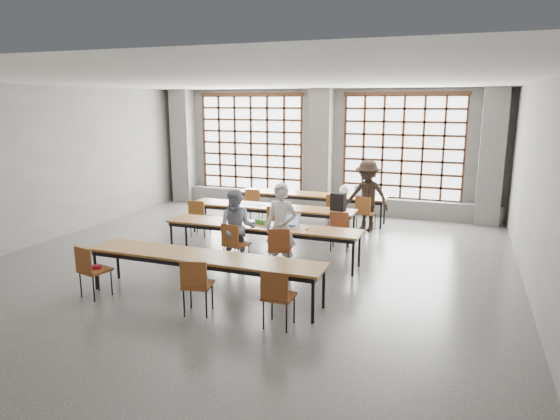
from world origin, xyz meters
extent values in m
plane|color=#474744|center=(0.00, 0.00, 0.00)|extent=(11.00, 11.00, 0.00)
plane|color=silver|center=(0.00, 0.00, 3.50)|extent=(11.00, 11.00, 0.00)
plane|color=#5C5C5A|center=(0.00, 5.50, 1.75)|extent=(10.00, 0.00, 10.00)
plane|color=#5C5C5A|center=(-5.00, 0.00, 1.75)|extent=(0.00, 11.00, 11.00)
plane|color=#5C5C5A|center=(5.00, 0.00, 1.75)|extent=(0.00, 11.00, 11.00)
cube|color=#5D5D5A|center=(-4.50, 5.22, 1.75)|extent=(0.60, 0.55, 3.50)
cube|color=#5D5D5A|center=(0.00, 5.22, 1.75)|extent=(0.60, 0.55, 3.50)
cube|color=#5D5D5A|center=(4.50, 5.22, 1.75)|extent=(0.60, 0.55, 3.50)
cube|color=white|center=(-2.25, 5.48, 1.90)|extent=(3.20, 0.02, 2.80)
cube|color=black|center=(-2.25, 5.40, 1.90)|extent=(3.20, 0.05, 2.80)
cube|color=black|center=(-2.25, 5.40, 0.45)|extent=(3.32, 0.07, 0.10)
cube|color=black|center=(-2.25, 5.40, 3.35)|extent=(3.32, 0.07, 0.10)
cube|color=white|center=(2.25, 5.48, 1.90)|extent=(3.20, 0.02, 2.80)
cube|color=black|center=(2.25, 5.40, 1.90)|extent=(3.20, 0.05, 2.80)
cube|color=black|center=(2.25, 5.40, 0.45)|extent=(3.32, 0.07, 0.10)
cube|color=black|center=(2.25, 5.40, 3.35)|extent=(3.32, 0.07, 0.10)
cube|color=#5D5D5A|center=(0.00, 5.30, 0.25)|extent=(9.80, 0.35, 0.50)
cube|color=brown|center=(0.08, 4.03, 0.71)|extent=(4.00, 0.70, 0.04)
cube|color=black|center=(0.08, 4.03, 0.65)|extent=(3.90, 0.64, 0.08)
cylinder|color=black|center=(-1.84, 3.74, 0.34)|extent=(0.05, 0.05, 0.69)
cylinder|color=black|center=(-1.84, 4.32, 0.34)|extent=(0.05, 0.05, 0.69)
cylinder|color=black|center=(2.00, 3.74, 0.34)|extent=(0.05, 0.05, 0.69)
cylinder|color=black|center=(2.00, 4.32, 0.34)|extent=(0.05, 0.05, 0.69)
cube|color=brown|center=(-0.33, 2.17, 0.71)|extent=(4.00, 0.70, 0.04)
cube|color=black|center=(-0.33, 2.17, 0.65)|extent=(3.90, 0.64, 0.08)
cylinder|color=black|center=(-2.25, 1.88, 0.34)|extent=(0.05, 0.05, 0.69)
cylinder|color=black|center=(-2.25, 2.46, 0.34)|extent=(0.05, 0.05, 0.69)
cylinder|color=black|center=(1.59, 1.88, 0.34)|extent=(0.05, 0.05, 0.69)
cylinder|color=black|center=(1.59, 2.46, 0.34)|extent=(0.05, 0.05, 0.69)
cube|color=brown|center=(0.16, 0.39, 0.71)|extent=(4.00, 0.70, 0.04)
cube|color=black|center=(0.16, 0.39, 0.65)|extent=(3.90, 0.64, 0.08)
cylinder|color=black|center=(-1.76, 0.10, 0.34)|extent=(0.05, 0.05, 0.69)
cylinder|color=black|center=(-1.76, 0.68, 0.34)|extent=(0.05, 0.05, 0.69)
cylinder|color=black|center=(2.08, 0.10, 0.34)|extent=(0.05, 0.05, 0.69)
cylinder|color=black|center=(2.08, 0.68, 0.34)|extent=(0.05, 0.05, 0.69)
cube|color=brown|center=(0.05, -1.79, 0.71)|extent=(4.00, 0.70, 0.04)
cube|color=black|center=(0.05, -1.79, 0.65)|extent=(3.90, 0.64, 0.08)
cylinder|color=black|center=(-1.87, -2.08, 0.34)|extent=(0.05, 0.05, 0.69)
cylinder|color=black|center=(-1.87, -1.50, 0.34)|extent=(0.05, 0.05, 0.69)
cylinder|color=black|center=(1.97, -2.08, 0.34)|extent=(0.05, 0.05, 0.69)
cylinder|color=black|center=(1.97, -1.50, 0.34)|extent=(0.05, 0.05, 0.69)
cube|color=brown|center=(-1.32, 3.48, 0.45)|extent=(0.46, 0.46, 0.04)
cube|color=brown|center=(-1.30, 3.28, 0.68)|extent=(0.40, 0.07, 0.40)
cylinder|color=black|center=(-1.32, 3.48, 0.23)|extent=(0.02, 0.02, 0.45)
cube|color=brown|center=(0.88, 3.48, 0.45)|extent=(0.47, 0.47, 0.04)
cube|color=brown|center=(0.90, 3.28, 0.68)|extent=(0.40, 0.08, 0.40)
cylinder|color=black|center=(0.88, 3.48, 0.23)|extent=(0.02, 0.02, 0.45)
cube|color=brown|center=(1.68, 3.48, 0.45)|extent=(0.52, 0.52, 0.04)
cube|color=brown|center=(1.62, 3.29, 0.68)|extent=(0.39, 0.13, 0.40)
cylinder|color=black|center=(1.68, 3.48, 0.23)|extent=(0.02, 0.02, 0.45)
cube|color=brown|center=(-1.93, 1.62, 0.45)|extent=(0.45, 0.45, 0.04)
cube|color=brown|center=(-1.92, 1.42, 0.68)|extent=(0.40, 0.06, 0.40)
cylinder|color=black|center=(-1.93, 1.62, 0.23)|extent=(0.02, 0.02, 0.45)
cube|color=brown|center=(0.07, 1.62, 0.45)|extent=(0.47, 0.47, 0.04)
cube|color=brown|center=(0.04, 1.43, 0.68)|extent=(0.40, 0.08, 0.40)
cylinder|color=black|center=(0.07, 1.62, 0.23)|extent=(0.02, 0.02, 0.45)
cube|color=maroon|center=(1.47, 1.62, 0.45)|extent=(0.46, 0.46, 0.04)
cube|color=maroon|center=(1.49, 1.43, 0.68)|extent=(0.40, 0.07, 0.40)
cylinder|color=black|center=(1.47, 1.62, 0.23)|extent=(0.02, 0.02, 0.45)
cube|color=brown|center=(-0.14, -0.16, 0.45)|extent=(0.50, 0.50, 0.04)
cube|color=brown|center=(-0.18, -0.36, 0.68)|extent=(0.40, 0.11, 0.40)
cylinder|color=black|center=(-0.14, -0.16, 0.23)|extent=(0.02, 0.02, 0.45)
cube|color=brown|center=(0.76, -0.16, 0.45)|extent=(0.50, 0.50, 0.04)
cube|color=brown|center=(0.80, -0.36, 0.68)|extent=(0.40, 0.12, 0.40)
cylinder|color=black|center=(0.76, -0.16, 0.23)|extent=(0.02, 0.02, 0.45)
cube|color=brown|center=(-1.65, -2.34, 0.45)|extent=(0.51, 0.51, 0.04)
cube|color=brown|center=(-1.70, -2.54, 0.68)|extent=(0.40, 0.12, 0.40)
cylinder|color=black|center=(-1.65, -2.34, 0.23)|extent=(0.02, 0.02, 0.45)
cube|color=maroon|center=(0.25, -2.34, 0.45)|extent=(0.51, 0.51, 0.04)
cube|color=maroon|center=(0.29, -2.54, 0.68)|extent=(0.40, 0.12, 0.40)
cylinder|color=black|center=(0.25, -2.34, 0.23)|extent=(0.02, 0.02, 0.45)
cube|color=maroon|center=(1.55, -2.34, 0.45)|extent=(0.43, 0.43, 0.04)
cube|color=maroon|center=(1.55, -2.54, 0.68)|extent=(0.40, 0.03, 0.40)
cylinder|color=black|center=(1.55, -2.34, 0.23)|extent=(0.02, 0.02, 0.45)
imported|color=silver|center=(0.76, -0.11, 0.84)|extent=(0.62, 0.41, 1.68)
imported|color=#18214A|center=(-0.14, -0.11, 0.76)|extent=(0.87, 0.76, 1.51)
imported|color=black|center=(1.68, 3.53, 0.87)|extent=(1.25, 0.90, 1.74)
cube|color=silver|center=(0.71, 0.44, 0.74)|extent=(0.40, 0.32, 0.02)
cube|color=black|center=(0.71, 0.43, 0.75)|extent=(0.33, 0.23, 0.00)
cube|color=silver|center=(0.73, 0.57, 0.86)|extent=(0.37, 0.13, 0.26)
cube|color=#859FE6|center=(0.73, 0.56, 0.83)|extent=(0.31, 0.10, 0.21)
cube|color=silver|center=(1.43, 4.08, 0.74)|extent=(0.41, 0.34, 0.02)
cube|color=black|center=(1.43, 4.07, 0.75)|extent=(0.33, 0.25, 0.00)
cube|color=silver|center=(1.39, 4.22, 0.86)|extent=(0.37, 0.15, 0.26)
cube|color=#92ADFC|center=(1.40, 4.21, 0.83)|extent=(0.31, 0.12, 0.21)
ellipsoid|color=white|center=(1.11, 0.37, 0.75)|extent=(0.11, 0.09, 0.04)
cube|color=#32812A|center=(0.11, 0.47, 0.78)|extent=(0.27, 0.17, 0.09)
cube|color=black|center=(0.34, 0.29, 0.74)|extent=(0.14, 0.08, 0.01)
cube|color=white|center=(-0.93, 2.22, 0.73)|extent=(0.36, 0.32, 0.00)
cube|color=white|center=(-0.63, 2.12, 0.73)|extent=(0.32, 0.24, 0.00)
cube|color=black|center=(1.27, 2.22, 0.93)|extent=(0.34, 0.24, 0.40)
ellipsoid|color=white|center=(0.98, 4.08, 0.87)|extent=(0.31, 0.28, 0.29)
cube|color=maroon|center=(-1.65, -2.34, 0.50)|extent=(0.22, 0.15, 0.06)
camera|label=1|loc=(3.86, -8.53, 3.14)|focal=32.00mm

